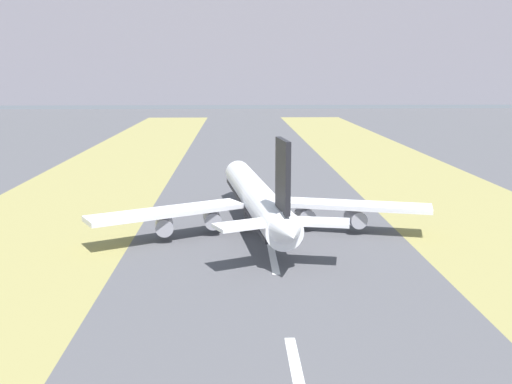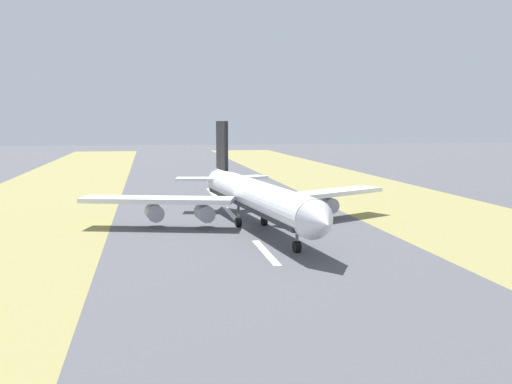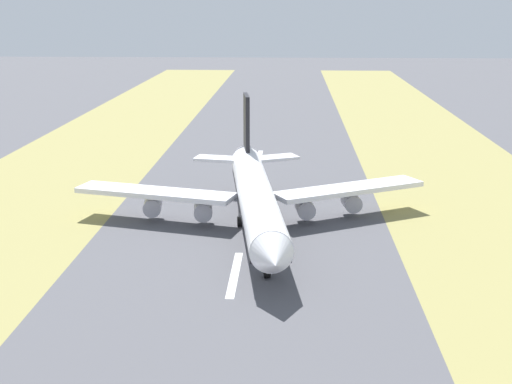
% 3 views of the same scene
% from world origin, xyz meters
% --- Properties ---
extents(ground_plane, '(800.00, 800.00, 0.00)m').
position_xyz_m(ground_plane, '(0.00, 0.00, 0.00)').
color(ground_plane, '#4C4C51').
extents(grass_median_west, '(40.00, 600.00, 0.01)m').
position_xyz_m(grass_median_west, '(-45.00, 0.00, 0.00)').
color(grass_median_west, olive).
rests_on(grass_median_west, ground).
extents(grass_median_east, '(40.00, 600.00, 0.01)m').
position_xyz_m(grass_median_east, '(45.00, 0.00, 0.00)').
color(grass_median_east, olive).
rests_on(grass_median_east, ground).
extents(centreline_dash_near, '(1.20, 18.00, 0.01)m').
position_xyz_m(centreline_dash_near, '(0.00, -57.07, 0.01)').
color(centreline_dash_near, silver).
rests_on(centreline_dash_near, ground).
extents(centreline_dash_mid, '(1.20, 18.00, 0.01)m').
position_xyz_m(centreline_dash_mid, '(0.00, -17.07, 0.01)').
color(centreline_dash_mid, silver).
rests_on(centreline_dash_mid, ground).
extents(centreline_dash_far, '(1.20, 18.00, 0.01)m').
position_xyz_m(centreline_dash_far, '(0.00, 22.93, 0.01)').
color(centreline_dash_far, silver).
rests_on(centreline_dash_far, ground).
extents(airplane_main_jet, '(63.66, 67.17, 20.20)m').
position_xyz_m(airplane_main_jet, '(-1.88, 1.04, 6.02)').
color(airplane_main_jet, white).
rests_on(airplane_main_jet, ground).
extents(mountain_ridge, '(800.00, 120.00, 98.10)m').
position_xyz_m(mountain_ridge, '(0.00, 520.00, 49.05)').
color(mountain_ridge, gray).
rests_on(mountain_ridge, ground).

